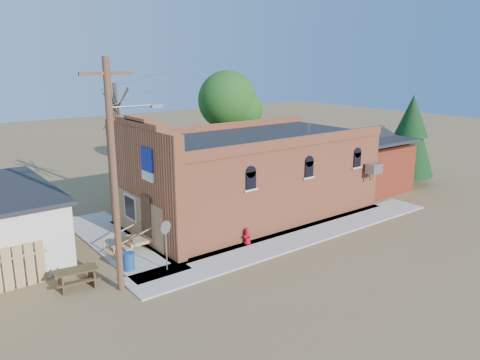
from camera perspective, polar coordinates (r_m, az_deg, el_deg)
ground at (r=22.92m, az=6.36°, el=-8.43°), size 120.00×120.00×0.00m
sidewalk_south at (r=24.48m, az=7.46°, el=-6.84°), size 19.00×2.20×0.08m
sidewalk_west at (r=24.40m, az=-14.69°, el=-7.28°), size 2.60×10.00×0.08m
brick_bar at (r=27.15m, az=0.99°, el=0.50°), size 16.40×7.97×6.30m
red_shed at (r=34.04m, az=14.11°, el=2.80°), size 5.40×6.40×4.30m
utility_pole at (r=18.08m, az=-15.00°, el=0.85°), size 3.12×0.26×9.00m
tree_bare_near at (r=30.62m, az=-14.89°, el=8.50°), size 2.80×2.80×7.65m
tree_leafy at (r=35.48m, az=-1.55°, el=9.67°), size 4.40×4.40×8.15m
evergreen_tree at (r=36.17m, az=20.09°, el=5.34°), size 3.60×3.60×6.50m
fire_hydrant at (r=23.17m, az=0.90°, el=-6.80°), size 0.46×0.43×0.81m
stop_sign at (r=20.11m, az=-9.06°, el=-6.30°), size 0.59×0.23×2.25m
trash_barrel at (r=20.95m, az=-13.42°, el=-9.61°), size 0.56×0.56×0.79m
picnic_table at (r=20.32m, az=-19.37°, el=-10.88°), size 1.85×1.49×0.70m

